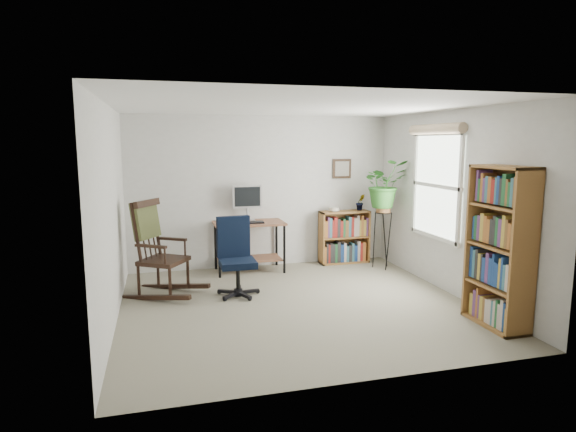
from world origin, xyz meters
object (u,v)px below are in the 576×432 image
object	(u,v)px
rocking_chair	(163,248)
office_chair	(238,257)
desk	(249,247)
tall_bookshelf	(500,247)
low_bookshelf	(344,237)

from	to	relation	value
rocking_chair	office_chair	bearing A→B (deg)	-73.68
desk	office_chair	world-z (taller)	office_chair
rocking_chair	tall_bookshelf	size ratio (longest dim) A/B	0.73
low_bookshelf	tall_bookshelf	size ratio (longest dim) A/B	0.50
desk	tall_bookshelf	bearing A→B (deg)	-52.98
desk	office_chair	bearing A→B (deg)	-107.47
office_chair	low_bookshelf	xyz separation A→B (m)	(1.98, 1.29, -0.09)
office_chair	tall_bookshelf	bearing A→B (deg)	-40.03
office_chair	low_bookshelf	distance (m)	2.37
rocking_chair	low_bookshelf	xyz separation A→B (m)	(2.91, 1.00, -0.20)
office_chair	low_bookshelf	size ratio (longest dim) A/B	1.20
tall_bookshelf	office_chair	bearing A→B (deg)	145.78
desk	rocking_chair	bearing A→B (deg)	-145.63
office_chair	tall_bookshelf	distance (m)	3.11
office_chair	low_bookshelf	world-z (taller)	office_chair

